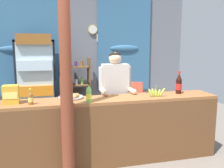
{
  "coord_description": "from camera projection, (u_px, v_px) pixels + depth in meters",
  "views": [
    {
      "loc": [
        -0.79,
        -2.84,
        1.67
      ],
      "look_at": [
        0.1,
        0.65,
        1.08
      ],
      "focal_mm": 40.22,
      "sensor_mm": 36.0,
      "label": 1
    }
  ],
  "objects": [
    {
      "name": "ground_plane",
      "position": [
        99.0,
        141.0,
        4.31
      ],
      "size": [
        7.68,
        7.68,
        0.0
      ],
      "primitive_type": "plane",
      "color": "slate"
    },
    {
      "name": "back_wall_curtained",
      "position": [
        81.0,
        53.0,
        5.8
      ],
      "size": [
        4.95,
        0.22,
        2.77
      ],
      "color": "slate",
      "rests_on": "ground"
    },
    {
      "name": "stall_counter",
      "position": [
        109.0,
        126.0,
        3.4
      ],
      "size": [
        3.16,
        0.48,
        0.92
      ],
      "color": "#935B33",
      "rests_on": "ground"
    },
    {
      "name": "timber_post",
      "position": [
        66.0,
        82.0,
        2.89
      ],
      "size": [
        0.17,
        0.15,
        2.56
      ],
      "color": "brown",
      "rests_on": "ground"
    },
    {
      "name": "drink_fridge",
      "position": [
        36.0,
        75.0,
        5.09
      ],
      "size": [
        0.76,
        0.72,
        1.84
      ],
      "color": "black",
      "rests_on": "ground"
    },
    {
      "name": "bottle_shelf_rack",
      "position": [
        79.0,
        87.0,
        5.61
      ],
      "size": [
        0.48,
        0.28,
        1.34
      ],
      "color": "brown",
      "rests_on": "ground"
    },
    {
      "name": "plastic_lawn_chair",
      "position": [
        134.0,
        98.0,
        5.42
      ],
      "size": [
        0.6,
        0.6,
        0.86
      ],
      "color": "#E5563D",
      "rests_on": "ground"
    },
    {
      "name": "shopkeeper",
      "position": [
        115.0,
        89.0,
        3.88
      ],
      "size": [
        0.51,
        0.42,
        1.53
      ],
      "color": "#28282D",
      "rests_on": "ground"
    },
    {
      "name": "soda_bottle_cola",
      "position": [
        179.0,
        84.0,
        3.74
      ],
      "size": [
        0.09,
        0.09,
        0.34
      ],
      "color": "black",
      "rests_on": "stall_counter"
    },
    {
      "name": "soda_bottle_lime_soda",
      "position": [
        89.0,
        94.0,
        3.19
      ],
      "size": [
        0.07,
        0.07,
        0.26
      ],
      "color": "#75C64C",
      "rests_on": "stall_counter"
    },
    {
      "name": "soda_bottle_iced_tea",
      "position": [
        31.0,
        98.0,
        3.08
      ],
      "size": [
        0.06,
        0.06,
        0.2
      ],
      "color": "brown",
      "rests_on": "stall_counter"
    },
    {
      "name": "snack_box_choco_powder",
      "position": [
        11.0,
        95.0,
        3.12
      ],
      "size": [
        0.19,
        0.16,
        0.23
      ],
      "color": "gold",
      "rests_on": "stall_counter"
    },
    {
      "name": "pastry_tray",
      "position": [
        71.0,
        97.0,
        3.43
      ],
      "size": [
        0.34,
        0.34,
        0.07
      ],
      "color": "#BCBCC1",
      "rests_on": "stall_counter"
    },
    {
      "name": "banana_bunch",
      "position": [
        156.0,
        93.0,
        3.53
      ],
      "size": [
        0.27,
        0.06,
        0.16
      ],
      "color": "#B7C647",
      "rests_on": "stall_counter"
    }
  ]
}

